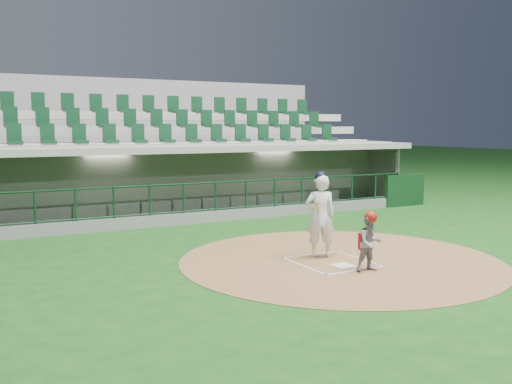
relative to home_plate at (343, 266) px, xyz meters
The scene contains 8 objects.
ground 0.70m from the home_plate, 90.00° to the left, with size 120.00×120.00×0.00m, color #144112.
dirt_circle 0.58m from the home_plate, 59.04° to the left, with size 7.20×7.20×0.01m, color brown.
home_plate is the anchor object (origin of this frame).
batter_box_chalk 0.40m from the home_plate, 90.00° to the left, with size 1.55×1.80×0.01m.
dugout_structure 8.58m from the home_plate, 89.01° to the left, with size 16.40×3.70×3.00m.
seating_deck 11.69m from the home_plate, 90.00° to the left, with size 17.00×6.72×5.15m.
batter 1.35m from the home_plate, 86.93° to the left, with size 0.95×0.99×1.98m.
catcher 0.88m from the home_plate, 68.37° to the right, with size 0.62×0.51×1.26m.
Camera 1 is at (-7.27, -10.36, 2.97)m, focal length 40.00 mm.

